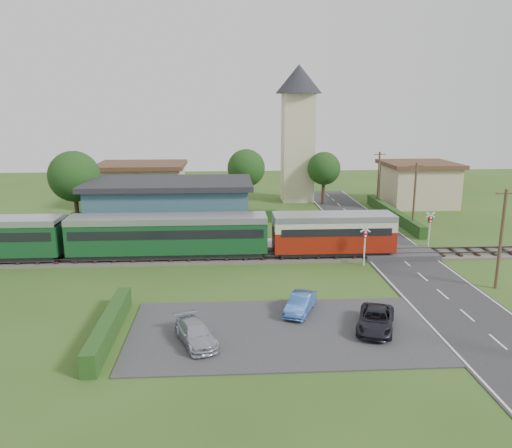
{
  "coord_description": "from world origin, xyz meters",
  "views": [
    {
      "loc": [
        -4.47,
        -37.76,
        12.37
      ],
      "look_at": [
        -1.95,
        4.0,
        2.48
      ],
      "focal_mm": 35.0,
      "sensor_mm": 36.0,
      "label": 1
    }
  ],
  "objects": [
    {
      "name": "hedge_carpark",
      "position": [
        -11.0,
        -12.0,
        0.6
      ],
      "size": [
        0.8,
        9.0,
        1.2
      ],
      "primitive_type": "cube",
      "color": "#193814",
      "rests_on": "ground"
    },
    {
      "name": "utility_pole_c",
      "position": [
        14.2,
        10.0,
        3.63
      ],
      "size": [
        1.4,
        0.22,
        7.0
      ],
      "color": "#473321",
      "rests_on": "ground"
    },
    {
      "name": "platform",
      "position": [
        -10.0,
        5.2,
        0.23
      ],
      "size": [
        30.0,
        3.0,
        0.45
      ],
      "primitive_type": "cube",
      "color": "gray",
      "rests_on": "ground"
    },
    {
      "name": "ground",
      "position": [
        0.0,
        0.0,
        0.0
      ],
      "size": [
        120.0,
        120.0,
        0.0
      ],
      "primitive_type": "plane",
      "color": "#2D4C19"
    },
    {
      "name": "car_on_road",
      "position": [
        9.3,
        14.0,
        0.63
      ],
      "size": [
        3.68,
        2.61,
        1.16
      ],
      "primitive_type": "imported",
      "rotation": [
        0.0,
        0.0,
        1.16
      ],
      "color": "#253EA1",
      "rests_on": "road"
    },
    {
      "name": "utility_pole_d",
      "position": [
        14.2,
        22.0,
        3.63
      ],
      "size": [
        1.4,
        0.22,
        7.0
      ],
      "color": "#473321",
      "rests_on": "ground"
    },
    {
      "name": "hedge_station",
      "position": [
        -10.0,
        15.5,
        0.65
      ],
      "size": [
        22.0,
        0.8,
        1.3
      ],
      "primitive_type": "cube",
      "color": "#193814",
      "rests_on": "ground"
    },
    {
      "name": "equipment_hut",
      "position": [
        -18.0,
        5.2,
        1.75
      ],
      "size": [
        2.3,
        2.3,
        2.55
      ],
      "color": "beige",
      "rests_on": "platform"
    },
    {
      "name": "utility_pole_b",
      "position": [
        14.2,
        -6.0,
        3.63
      ],
      "size": [
        1.4,
        0.22,
        7.0
      ],
      "color": "#473321",
      "rests_on": "ground"
    },
    {
      "name": "church_tower",
      "position": [
        5.0,
        28.0,
        10.23
      ],
      "size": [
        6.0,
        6.0,
        17.6
      ],
      "color": "beige",
      "rests_on": "ground"
    },
    {
      "name": "train",
      "position": [
        -12.4,
        2.0,
        2.18
      ],
      "size": [
        43.2,
        2.9,
        3.4
      ],
      "color": "#232328",
      "rests_on": "ground"
    },
    {
      "name": "railway_track",
      "position": [
        0.0,
        2.0,
        0.11
      ],
      "size": [
        76.0,
        3.2,
        0.49
      ],
      "color": "#4C443D",
      "rests_on": "ground"
    },
    {
      "name": "pedestrian_far",
      "position": [
        -14.16,
        4.95,
        1.4
      ],
      "size": [
        0.86,
        1.03,
        1.9
      ],
      "primitive_type": "imported",
      "rotation": [
        0.0,
        0.0,
        1.41
      ],
      "color": "gray",
      "rests_on": "platform"
    },
    {
      "name": "crossing_signal_far",
      "position": [
        13.6,
        4.39,
        2.14
      ],
      "size": [
        0.84,
        0.28,
        3.28
      ],
      "color": "silver",
      "rests_on": "ground"
    },
    {
      "name": "tree_a",
      "position": [
        -20.0,
        14.0,
        5.38
      ],
      "size": [
        5.2,
        5.2,
        8.0
      ],
      "color": "#332316",
      "rests_on": "ground"
    },
    {
      "name": "tree_c",
      "position": [
        8.0,
        25.0,
        4.65
      ],
      "size": [
        4.2,
        4.2,
        6.78
      ],
      "color": "#332316",
      "rests_on": "ground"
    },
    {
      "name": "house_west",
      "position": [
        -15.0,
        25.0,
        2.79
      ],
      "size": [
        10.8,
        8.8,
        5.5
      ],
      "color": "tan",
      "rests_on": "ground"
    },
    {
      "name": "pedestrian_near",
      "position": [
        -2.75,
        4.4,
        1.2
      ],
      "size": [
        0.6,
        0.45,
        1.49
      ],
      "primitive_type": "imported",
      "rotation": [
        0.0,
        0.0,
        3.32
      ],
      "color": "gray",
      "rests_on": "platform"
    },
    {
      "name": "station_building",
      "position": [
        -10.0,
        10.99,
        2.69
      ],
      "size": [
        16.0,
        9.0,
        5.3
      ],
      "color": "#326270",
      "rests_on": "ground"
    },
    {
      "name": "streetlamp_east",
      "position": [
        16.0,
        27.0,
        3.04
      ],
      "size": [
        0.3,
        0.3,
        5.15
      ],
      "color": "#3F3F47",
      "rests_on": "ground"
    },
    {
      "name": "streetlamp_west",
      "position": [
        -22.0,
        20.0,
        3.04
      ],
      "size": [
        0.3,
        0.3,
        5.15
      ],
      "color": "#3F3F47",
      "rests_on": "ground"
    },
    {
      "name": "car_park",
      "position": [
        -1.5,
        -12.0,
        0.04
      ],
      "size": [
        17.0,
        9.0,
        0.08
      ],
      "primitive_type": "cube",
      "color": "#333335",
      "rests_on": "ground"
    },
    {
      "name": "crossing_signal_near",
      "position": [
        6.4,
        -0.41,
        2.14
      ],
      "size": [
        0.84,
        0.28,
        3.28
      ],
      "color": "silver",
      "rests_on": "ground"
    },
    {
      "name": "car_park_silver",
      "position": [
        -6.2,
        -13.22,
        0.64
      ],
      "size": [
        2.83,
        4.15,
        1.11
      ],
      "primitive_type": "imported",
      "rotation": [
        0.0,
        0.0,
        0.37
      ],
      "color": "#A0A4B2",
      "rests_on": "car_park"
    },
    {
      "name": "tree_b",
      "position": [
        -2.0,
        23.0,
        5.02
      ],
      "size": [
        4.6,
        4.6,
        7.34
      ],
      "color": "#332316",
      "rests_on": "ground"
    },
    {
      "name": "car_park_blue",
      "position": [
        -0.04,
        -9.5,
        0.66
      ],
      "size": [
        2.54,
        3.71,
        1.16
      ],
      "primitive_type": "imported",
      "rotation": [
        0.0,
        0.0,
        -0.41
      ],
      "color": "#2E58A6",
      "rests_on": "car_park"
    },
    {
      "name": "house_east",
      "position": [
        20.0,
        24.0,
        2.8
      ],
      "size": [
        8.8,
        8.8,
        5.5
      ],
      "color": "tan",
      "rests_on": "ground"
    },
    {
      "name": "hedge_roadside",
      "position": [
        14.2,
        16.0,
        0.6
      ],
      "size": [
        0.8,
        18.0,
        1.2
      ],
      "primitive_type": "cube",
      "color": "#193814",
      "rests_on": "ground"
    },
    {
      "name": "crossing_deck",
      "position": [
        10.0,
        2.0,
        0.23
      ],
      "size": [
        6.2,
        3.4,
        0.45
      ],
      "primitive_type": "cube",
      "color": "#333335",
      "rests_on": "ground"
    },
    {
      "name": "car_park_dark",
      "position": [
        3.84,
        -12.14,
        0.66
      ],
      "size": [
        3.24,
        4.57,
        1.16
      ],
      "primitive_type": "imported",
      "rotation": [
        0.0,
        0.0,
        -0.35
      ],
      "color": "black",
      "rests_on": "car_park"
    },
    {
      "name": "road",
      "position": [
        10.0,
        0.0,
        0.03
      ],
      "size": [
        6.0,
        70.0,
        0.05
      ],
      "primitive_type": "cube",
      "color": "#28282B",
      "rests_on": "ground"
    }
  ]
}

